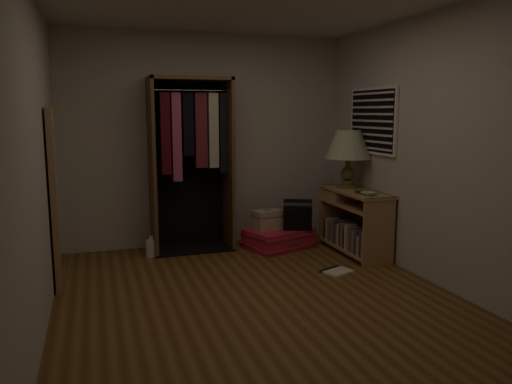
% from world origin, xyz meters
% --- Properties ---
extents(ground, '(4.00, 4.00, 0.00)m').
position_xyz_m(ground, '(0.00, 0.00, 0.00)').
color(ground, brown).
rests_on(ground, ground).
extents(room_walls, '(3.52, 4.02, 2.60)m').
position_xyz_m(room_walls, '(0.08, 0.04, 1.50)').
color(room_walls, beige).
rests_on(room_walls, ground).
extents(console_bookshelf, '(0.42, 1.12, 0.75)m').
position_xyz_m(console_bookshelf, '(1.54, 1.04, 0.39)').
color(console_bookshelf, '#AD8153').
rests_on(console_bookshelf, ground).
extents(open_wardrobe, '(0.95, 0.50, 2.05)m').
position_xyz_m(open_wardrobe, '(-0.23, 1.77, 1.21)').
color(open_wardrobe, brown).
rests_on(open_wardrobe, ground).
extents(floor_mirror, '(0.06, 0.80, 1.70)m').
position_xyz_m(floor_mirror, '(-1.70, 1.00, 0.85)').
color(floor_mirror, '#A87D51').
rests_on(floor_mirror, ground).
extents(pink_suitcase, '(0.91, 0.78, 0.24)m').
position_xyz_m(pink_suitcase, '(0.77, 1.48, 0.12)').
color(pink_suitcase, '#DD1B42').
rests_on(pink_suitcase, ground).
extents(train_case, '(0.38, 0.30, 0.25)m').
position_xyz_m(train_case, '(0.63, 1.53, 0.35)').
color(train_case, tan).
rests_on(train_case, pink_suitcase).
extents(black_bag, '(0.40, 0.33, 0.37)m').
position_xyz_m(black_bag, '(0.99, 1.42, 0.43)').
color(black_bag, black).
rests_on(black_bag, pink_suitcase).
extents(table_lamp, '(0.66, 0.66, 0.69)m').
position_xyz_m(table_lamp, '(1.54, 1.21, 1.25)').
color(table_lamp, '#51562A').
rests_on(table_lamp, console_bookshelf).
extents(brass_tray, '(0.29, 0.29, 0.01)m').
position_xyz_m(brass_tray, '(1.54, 0.78, 0.76)').
color(brass_tray, olive).
rests_on(brass_tray, console_bookshelf).
extents(ceramic_bowl, '(0.17, 0.17, 0.04)m').
position_xyz_m(ceramic_bowl, '(1.49, 0.64, 0.77)').
color(ceramic_bowl, '#A6C8A7').
rests_on(ceramic_bowl, console_bookshelf).
extents(white_jug, '(0.14, 0.14, 0.24)m').
position_xyz_m(white_jug, '(-0.76, 1.60, 0.10)').
color(white_jug, white).
rests_on(white_jug, ground).
extents(floor_book, '(0.36, 0.33, 0.03)m').
position_xyz_m(floor_book, '(1.00, 0.40, 0.01)').
color(floor_book, '#EEE3C8').
rests_on(floor_book, ground).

